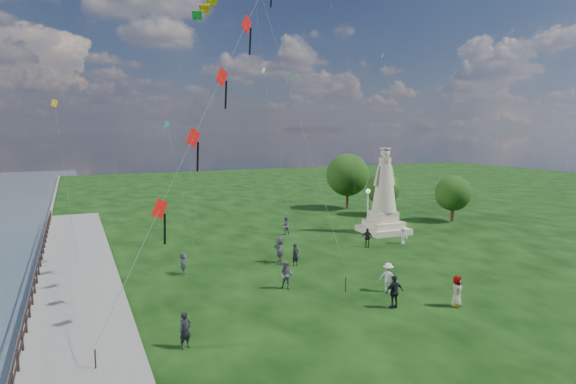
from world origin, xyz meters
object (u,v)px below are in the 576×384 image
person_6 (295,255)px  person_9 (367,238)px  person_1 (286,275)px  statue (384,201)px  person_2 (388,277)px  person_5 (183,263)px  person_4 (457,291)px  person_0 (185,330)px  person_7 (285,226)px  person_11 (279,250)px  lamppost (368,202)px  person_3 (394,292)px  person_8 (403,235)px

person_6 → person_9: bearing=1.7°
person_1 → person_9: size_ratio=1.09×
statue → person_1: statue is taller
person_2 → person_5: 13.39m
person_4 → person_0: bearing=145.9°
person_7 → person_11: size_ratio=0.87×
person_5 → statue: bearing=-58.4°
lamppost → person_1: size_ratio=2.49×
person_3 → person_4: bearing=159.7°
person_5 → person_1: bearing=-121.8°
lamppost → person_3: size_ratio=2.38×
person_0 → person_2: person_2 is taller
person_11 → person_7: bearing=167.5°
person_4 → person_6: bearing=83.0°
lamppost → person_5: lamppost is taller
person_2 → person_11: size_ratio=0.90×
person_7 → person_8: person_7 is taller
person_1 → person_8: (13.78, 6.67, -0.13)m
person_3 → person_5: person_3 is taller
person_5 → person_0: bearing=-175.2°
person_8 → person_7: bearing=-149.2°
person_2 → person_3: 2.72m
lamppost → person_9: (-2.30, -3.45, -2.33)m
person_9 → person_0: bearing=-96.9°
person_2 → person_4: 4.09m
person_3 → person_11: bearing=-78.1°
person_2 → person_1: bearing=19.2°
person_0 → person_5: person_0 is taller
person_8 → person_11: bearing=-99.8°
person_2 → person_4: bearing=164.7°
lamppost → person_1: (-12.65, -10.33, -2.26)m
person_4 → person_5: bearing=105.6°
person_4 → person_7: size_ratio=1.04×
person_0 → person_6: 13.97m
person_5 → person_6: bearing=-82.5°
statue → lamppost: bearing=-160.7°
person_3 → person_11: (-2.11, 10.80, 0.05)m
person_3 → person_5: 14.13m
person_1 → person_8: size_ratio=1.18×
statue → person_5: size_ratio=5.31×
person_8 → person_9: size_ratio=0.93×
person_4 → person_7: person_4 is taller
person_7 → person_8: (7.60, -7.38, -0.10)m
statue → person_5: (-19.90, -5.41, -2.25)m
person_4 → person_11: 13.16m
person_1 → person_3: (4.06, -5.22, 0.04)m
lamppost → person_11: 11.90m
person_1 → person_3: 6.61m
person_3 → person_6: (-1.39, 9.62, -0.11)m
lamppost → person_8: (1.14, -3.67, -2.39)m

